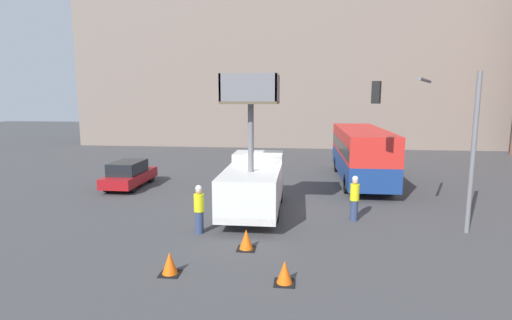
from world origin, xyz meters
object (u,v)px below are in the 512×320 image
road_worker_directing (355,198)px  traffic_light_pole (436,123)px  utility_truck (254,181)px  traffic_cone_near_truck (285,273)px  road_worker_near_truck (199,209)px  traffic_cone_far_side (246,240)px  parked_car_curbside (129,174)px  city_bus (361,151)px  traffic_cone_mid_road (170,264)px

road_worker_directing → traffic_light_pole: bearing=-167.4°
utility_truck → traffic_cone_near_truck: (1.63, -6.59, -1.16)m
road_worker_near_truck → traffic_cone_far_side: road_worker_near_truck is taller
road_worker_near_truck → traffic_cone_far_side: 2.53m
utility_truck → parked_car_curbside: 8.85m
city_bus → parked_car_curbside: city_bus is taller
traffic_light_pole → traffic_cone_far_side: traffic_light_pole is taller
parked_car_curbside → road_worker_directing: bearing=-22.3°
city_bus → traffic_light_pole: size_ratio=1.66×
traffic_light_pole → parked_car_curbside: traffic_light_pole is taller
city_bus → road_worker_directing: 8.15m
road_worker_directing → traffic_cone_far_side: size_ratio=2.72×
traffic_light_pole → city_bus: bearing=99.9°
traffic_light_pole → traffic_cone_far_side: 8.49m
road_worker_directing → traffic_cone_mid_road: road_worker_directing is taller
city_bus → traffic_cone_far_side: 12.95m
road_worker_directing → traffic_cone_mid_road: 8.39m
utility_truck → traffic_cone_far_side: 4.38m
traffic_cone_near_truck → road_worker_directing: bearing=66.3°
traffic_cone_far_side → parked_car_curbside: (-7.91, 8.57, 0.43)m
traffic_light_pole → parked_car_curbside: (-14.83, 5.46, -3.36)m
road_worker_directing → parked_car_curbside: (-11.96, 4.90, -0.20)m
utility_truck → parked_car_curbside: bearing=150.4°
road_worker_near_truck → utility_truck: bearing=37.6°
utility_truck → parked_car_curbside: utility_truck is taller
traffic_light_pole → road_worker_near_truck: traffic_light_pole is taller
utility_truck → traffic_light_pole: size_ratio=1.00×
road_worker_near_truck → traffic_cone_near_truck: (3.39, -3.80, -0.62)m
road_worker_near_truck → road_worker_directing: size_ratio=0.98×
traffic_cone_mid_road → city_bus: bearing=61.8°
city_bus → road_worker_near_truck: bearing=139.8°
traffic_cone_far_side → parked_car_curbside: bearing=132.7°
road_worker_directing → traffic_cone_near_truck: road_worker_directing is taller
traffic_cone_far_side → parked_car_curbside: parked_car_curbside is taller
utility_truck → road_worker_near_truck: utility_truck is taller
traffic_cone_near_truck → traffic_cone_mid_road: 3.36m
utility_truck → traffic_cone_mid_road: bearing=-105.1°
utility_truck → road_worker_directing: size_ratio=3.18×
traffic_light_pole → traffic_cone_near_truck: traffic_light_pole is taller
parked_car_curbside → traffic_light_pole: bearing=-20.2°
road_worker_near_truck → traffic_cone_near_truck: 5.13m
traffic_light_pole → traffic_cone_near_truck: (-5.53, -5.49, -3.81)m
road_worker_near_truck → traffic_cone_near_truck: bearing=-68.6°
utility_truck → traffic_light_pole: (7.16, -1.11, 2.65)m
road_worker_near_truck → parked_car_curbside: 9.28m
road_worker_directing → traffic_cone_far_side: bearing=65.7°
city_bus → parked_car_curbside: bearing=98.8°
road_worker_near_truck → traffic_cone_far_side: size_ratio=2.66×
road_worker_directing → parked_car_curbside: bearing=1.2°
utility_truck → road_worker_near_truck: bearing=-122.2°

